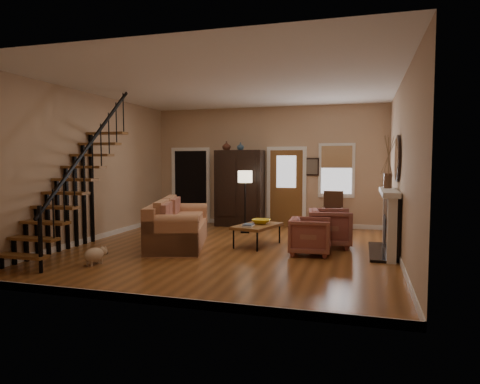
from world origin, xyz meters
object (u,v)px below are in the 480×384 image
(side_chair, at_px, (333,211))
(coffee_table, at_px, (257,235))
(armchair_right, at_px, (330,228))
(armoire, at_px, (240,188))
(armchair_left, at_px, (310,236))
(floor_lamp, at_px, (245,202))
(sofa, at_px, (179,224))

(side_chair, bearing_deg, coffee_table, -120.05)
(armchair_right, relative_size, side_chair, 0.86)
(armoire, height_order, armchair_right, armoire)
(armchair_left, distance_m, side_chair, 2.99)
(coffee_table, relative_size, side_chair, 1.16)
(armchair_left, relative_size, floor_lamp, 0.50)
(coffee_table, height_order, armchair_right, armchair_right)
(sofa, relative_size, coffee_table, 2.06)
(sofa, bearing_deg, side_chair, 26.76)
(floor_lamp, bearing_deg, coffee_table, -65.76)
(armoire, bearing_deg, side_chair, -4.48)
(sofa, relative_size, floor_lamp, 1.56)
(armoire, xyz_separation_m, armchair_left, (2.33, -3.18, -0.69))
(coffee_table, xyz_separation_m, side_chair, (1.40, 2.42, 0.28))
(coffee_table, xyz_separation_m, armchair_left, (1.18, -0.55, 0.13))
(coffee_table, xyz_separation_m, floor_lamp, (-0.70, 1.55, 0.55))
(sofa, distance_m, side_chair, 4.15)
(sofa, relative_size, armchair_right, 2.77)
(sofa, xyz_separation_m, coffee_table, (1.63, 0.41, -0.23))
(sofa, bearing_deg, armchair_right, -3.34)
(sofa, height_order, armchair_left, sofa)
(armoire, distance_m, coffee_table, 2.98)
(armoire, relative_size, armchair_right, 2.39)
(armoire, xyz_separation_m, armchair_right, (2.64, -2.32, -0.65))
(armchair_left, bearing_deg, armoire, 32.77)
(coffee_table, relative_size, floor_lamp, 0.76)
(armchair_left, height_order, armchair_right, armchair_right)
(armchair_right, relative_size, floor_lamp, 0.56)
(coffee_table, xyz_separation_m, armchair_right, (1.49, 0.31, 0.17))
(sofa, bearing_deg, armchair_left, -19.21)
(armoire, relative_size, floor_lamp, 1.34)
(sofa, bearing_deg, coffee_table, -2.16)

